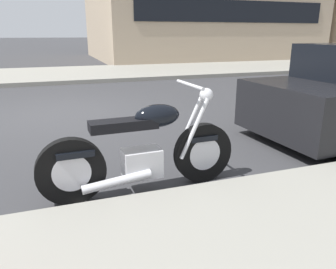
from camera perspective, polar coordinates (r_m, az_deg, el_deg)
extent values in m
plane|color=#333335|center=(7.28, -17.81, 3.46)|extent=(260.00, 260.00, 0.00)
cube|color=gray|center=(18.43, 22.31, 11.14)|extent=(120.00, 5.00, 0.14)
cube|color=silver|center=(3.87, -15.58, -8.33)|extent=(0.12, 2.20, 0.01)
cylinder|color=black|center=(3.72, 6.08, -3.18)|extent=(0.68, 0.13, 0.68)
cylinder|color=silver|center=(3.72, 6.08, -3.18)|extent=(0.38, 0.13, 0.37)
cylinder|color=black|center=(3.35, -16.52, -6.18)|extent=(0.68, 0.13, 0.68)
cylinder|color=silver|center=(3.35, -16.52, -6.18)|extent=(0.38, 0.13, 0.37)
cube|color=silver|center=(3.48, -4.59, -4.95)|extent=(0.41, 0.27, 0.30)
cube|color=black|center=(3.29, -7.77, 1.71)|extent=(0.69, 0.24, 0.10)
ellipsoid|color=black|center=(3.37, -1.86, 3.30)|extent=(0.49, 0.25, 0.24)
cube|color=black|center=(3.29, -15.93, -3.09)|extent=(0.37, 0.19, 0.06)
cube|color=black|center=(3.65, 5.90, -0.47)|extent=(0.32, 0.17, 0.06)
cylinder|color=silver|center=(3.62, 3.65, 1.55)|extent=(0.34, 0.05, 0.65)
cylinder|color=silver|center=(3.50, 4.61, 0.97)|extent=(0.34, 0.05, 0.65)
cylinder|color=silver|center=(3.45, 3.80, 8.66)|extent=(0.06, 0.62, 0.04)
sphere|color=silver|center=(3.56, 6.71, 6.88)|extent=(0.15, 0.15, 0.15)
cylinder|color=silver|center=(3.33, -8.84, -8.09)|extent=(0.71, 0.11, 0.16)
cylinder|color=black|center=(6.02, 18.08, 3.71)|extent=(0.63, 0.25, 0.62)
cube|color=black|center=(18.65, 11.74, 20.29)|extent=(10.99, 0.06, 1.10)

